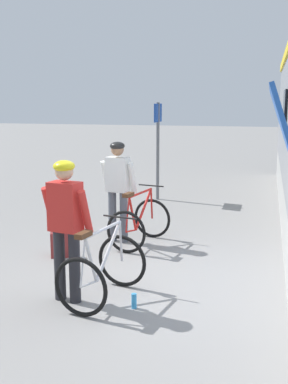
{
  "coord_description": "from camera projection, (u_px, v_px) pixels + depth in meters",
  "views": [
    {
      "loc": [
        1.37,
        -6.15,
        2.47
      ],
      "look_at": [
        -0.48,
        1.04,
        1.05
      ],
      "focal_mm": 45.36,
      "sensor_mm": 36.0,
      "label": 1
    }
  ],
  "objects": [
    {
      "name": "platform_sign_post",
      "position": [
        158.0,
        135.0,
        11.89
      ],
      "size": [
        0.08,
        0.7,
        2.4
      ],
      "color": "#595B60",
      "rests_on": "ground"
    },
    {
      "name": "bicycle_far_red",
      "position": [
        140.0,
        222.0,
        8.3
      ],
      "size": [
        0.9,
        1.19,
        0.99
      ],
      "color": "black",
      "rests_on": "ground"
    },
    {
      "name": "cyclist_far_in_white",
      "position": [
        118.0,
        183.0,
        8.38
      ],
      "size": [
        0.64,
        0.36,
        1.76
      ],
      "color": "#4C515B",
      "rests_on": "ground"
    },
    {
      "name": "cyclist_near_in_red",
      "position": [
        66.0,
        218.0,
        5.87
      ],
      "size": [
        0.65,
        0.38,
        1.76
      ],
      "color": "#232328",
      "rests_on": "ground"
    },
    {
      "name": "water_bottle_near_the_bikes",
      "position": [
        134.0,
        301.0,
        5.81
      ],
      "size": [
        0.06,
        0.06,
        0.18
      ],
      "primitive_type": "cylinder",
      "color": "#338CCC",
      "rests_on": "ground"
    },
    {
      "name": "backpack_on_platform",
      "position": [
        60.0,
        245.0,
        7.7
      ],
      "size": [
        0.33,
        0.27,
        0.4
      ],
      "primitive_type": "cube",
      "rotation": [
        0.0,
        0.0,
        0.4
      ],
      "color": "maroon",
      "rests_on": "ground"
    },
    {
      "name": "ground_plane",
      "position": [
        159.0,
        282.0,
        6.65
      ],
      "size": [
        80.0,
        80.0,
        0.0
      ],
      "primitive_type": "plane",
      "color": "gray"
    },
    {
      "name": "bicycle_near_silver",
      "position": [
        102.0,
        270.0,
        5.99
      ],
      "size": [
        0.9,
        1.18,
        0.99
      ],
      "color": "black",
      "rests_on": "ground"
    }
  ]
}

